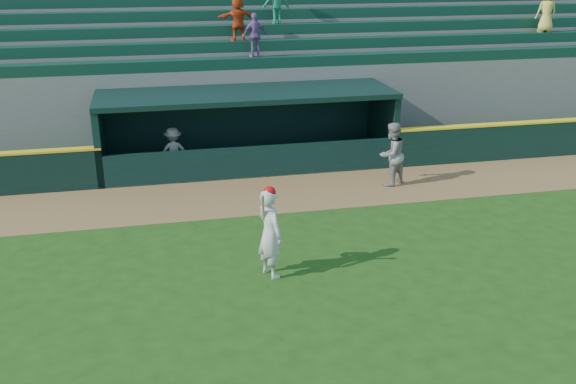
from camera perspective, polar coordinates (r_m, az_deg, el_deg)
name	(u,v)px	position (r m, az deg, el deg)	size (l,w,h in m)	color
ground	(304,272)	(14.18, 1.40, -7.15)	(120.00, 120.00, 0.00)	#1D4411
warning_track	(264,195)	(18.56, -2.19, -0.25)	(40.00, 3.00, 0.01)	olive
dugout_player_front	(391,154)	(19.30, 9.19, 3.33)	(0.93, 0.73, 1.92)	gray
dugout_player_inside	(174,151)	(20.41, -10.14, 3.60)	(0.97, 0.56, 1.50)	#A5A5A0
dugout	(246,123)	(21.07, -3.76, 6.13)	(9.40, 2.80, 2.46)	slate
stands	(227,68)	(25.29, -5.42, 10.91)	(34.50, 6.25, 7.41)	slate
batter_at_plate	(270,232)	(13.63, -1.62, -3.57)	(0.73, 0.91, 2.07)	silver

